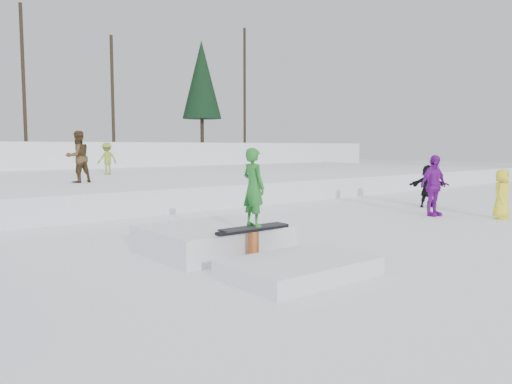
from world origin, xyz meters
TOP-DOWN VIEW (x-y plane):
  - ground at (0.00, 0.00)m, footprint 120.00×120.00m
  - snow_midrise at (0.00, 16.00)m, footprint 50.00×18.00m
  - treeline at (6.18, 28.28)m, footprint 40.24×4.22m
  - walker_olive at (-0.14, 11.56)m, footprint 1.04×0.88m
  - walker_ygreen at (2.85, 16.09)m, footprint 1.02×0.64m
  - spectator_purple at (7.20, 1.58)m, footprint 1.14×0.58m
  - spectator_yellow at (8.21, -0.03)m, footprint 0.81×0.63m
  - spectator_dark at (9.08, 2.93)m, footprint 1.33×1.25m
  - jib_rail_feature at (-1.03, 0.78)m, footprint 2.60×4.40m

SIDE VIEW (x-z plane):
  - ground at x=0.00m, z-range 0.00..0.00m
  - jib_rail_feature at x=-1.03m, z-range -0.75..1.36m
  - snow_midrise at x=0.00m, z-range 0.00..0.80m
  - spectator_yellow at x=8.21m, z-range 0.00..1.47m
  - spectator_dark at x=9.08m, z-range 0.00..1.49m
  - spectator_purple at x=7.20m, z-range 0.00..1.88m
  - walker_ygreen at x=2.85m, z-range 0.80..2.32m
  - walker_olive at x=-0.14m, z-range 0.80..2.71m
  - treeline at x=6.18m, z-range 2.20..12.70m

